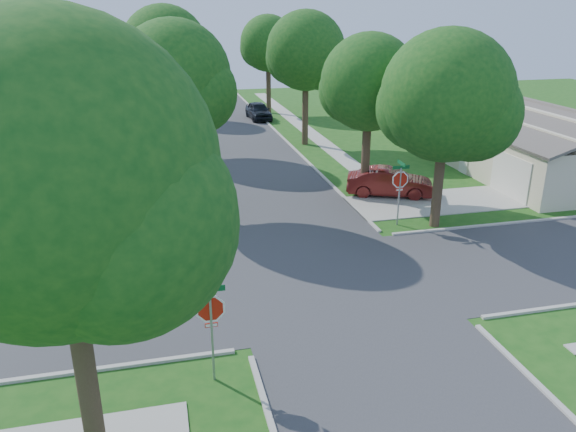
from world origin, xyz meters
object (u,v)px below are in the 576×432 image
(house_nw_far, at_px, (24,109))
(car_curb_west, at_px, (179,99))
(stop_sign_ne, at_px, (400,182))
(tree_w_far, at_px, (162,53))
(stop_sign_sw, at_px, (211,313))
(car_curb_east, at_px, (259,111))
(tree_e_far, at_px, (269,46))
(tree_e_mid, at_px, (307,54))
(tree_w_mid, at_px, (166,53))
(tree_ne_corner, at_px, (447,102))
(tree_sw_corner, at_px, (62,191))
(car_driveway, at_px, (390,182))
(house_ne_far, at_px, (405,100))
(house_ne_near, at_px, (532,147))
(tree_w_near, at_px, (176,83))
(tree_e_near, at_px, (370,87))

(house_nw_far, xyz_separation_m, car_curb_west, (12.79, 7.29, -0.81))
(stop_sign_ne, xyz_separation_m, tree_w_far, (-9.35, 29.31, 3.48))
(stop_sign_sw, height_order, house_nw_far, house_nw_far)
(car_curb_east, xyz_separation_m, car_curb_west, (-6.40, 8.13, -0.03))
(tree_e_far, bearing_deg, house_nw_far, -174.47)
(car_curb_east, bearing_deg, tree_e_mid, -84.05)
(tree_w_mid, height_order, tree_ne_corner, tree_w_mid)
(tree_sw_corner, bearing_deg, tree_w_far, 86.11)
(tree_e_mid, relative_size, car_driveway, 2.07)
(tree_w_mid, bearing_deg, house_ne_far, 21.17)
(tree_sw_corner, distance_m, tree_ne_corner, 17.78)
(tree_e_far, relative_size, tree_w_far, 1.09)
(tree_w_far, relative_size, car_curb_east, 1.86)
(house_nw_far, bearing_deg, tree_ne_corner, -51.19)
(tree_sw_corner, bearing_deg, stop_sign_sw, 39.97)
(car_curb_west, bearing_deg, stop_sign_ne, 106.66)
(house_ne_near, distance_m, car_curb_west, 34.19)
(tree_w_mid, bearing_deg, house_nw_far, 135.93)
(tree_w_far, bearing_deg, house_nw_far, -169.95)
(stop_sign_sw, bearing_deg, tree_ne_corner, 38.84)
(tree_e_mid, distance_m, tree_w_near, 15.25)
(tree_e_near, bearing_deg, stop_sign_ne, -90.68)
(tree_e_mid, xyz_separation_m, car_curb_west, (-7.96, 18.28, -5.54))
(stop_sign_sw, height_order, tree_w_far, tree_w_far)
(tree_w_mid, height_order, house_ne_near, tree_w_mid)
(tree_e_near, bearing_deg, tree_w_far, 110.61)
(stop_sign_sw, distance_m, house_nw_far, 38.40)
(stop_sign_ne, bearing_deg, tree_ne_corner, -16.55)
(tree_ne_corner, bearing_deg, house_nw_far, 128.81)
(tree_e_far, height_order, car_driveway, tree_e_far)
(stop_sign_ne, relative_size, house_ne_near, 0.22)
(stop_sign_ne, relative_size, tree_e_mid, 0.32)
(house_nw_far, xyz_separation_m, car_curb_east, (19.19, -0.85, -0.78))
(tree_e_mid, relative_size, tree_w_far, 1.15)
(stop_sign_sw, xyz_separation_m, tree_e_far, (9.45, 38.71, 3.95))
(house_ne_near, xyz_separation_m, car_driveway, (-9.99, -2.30, -0.78))
(tree_e_near, distance_m, tree_e_far, 25.00)
(tree_e_near, bearing_deg, tree_ne_corner, -71.47)
(car_driveway, relative_size, car_curb_east, 1.03)
(tree_w_mid, relative_size, house_nw_far, 0.70)
(tree_w_far, xyz_separation_m, house_ne_near, (20.64, -23.01, -3.99))
(stop_sign_ne, xyz_separation_m, tree_e_near, (0.05, 4.31, 3.61))
(tree_e_mid, height_order, tree_w_mid, tree_w_mid)
(tree_w_mid, bearing_deg, tree_sw_corner, -95.70)
(tree_e_far, distance_m, house_ne_near, 25.99)
(tree_ne_corner, bearing_deg, tree_w_mid, 123.22)
(car_curb_east, bearing_deg, tree_w_far, 157.24)
(tree_sw_corner, relative_size, house_ne_far, 0.70)
(house_nw_far, relative_size, car_curb_east, 3.15)
(tree_e_mid, relative_size, tree_w_near, 1.03)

